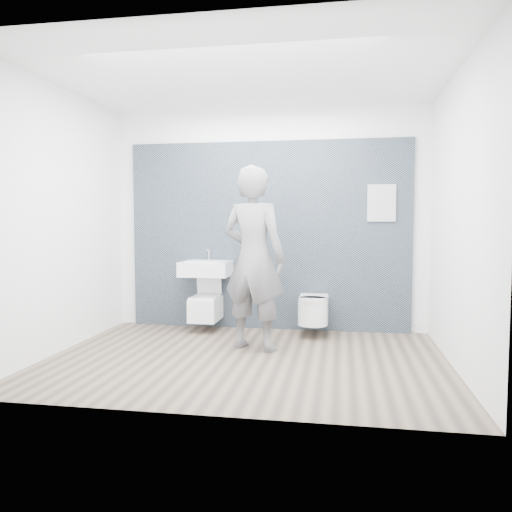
% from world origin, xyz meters
% --- Properties ---
extents(ground, '(4.00, 4.00, 0.00)m').
position_xyz_m(ground, '(0.00, 0.00, 0.00)').
color(ground, brown).
rests_on(ground, ground).
extents(room_shell, '(4.00, 4.00, 4.00)m').
position_xyz_m(room_shell, '(0.00, 0.00, 1.74)').
color(room_shell, white).
rests_on(room_shell, ground).
extents(tile_wall, '(3.60, 0.06, 2.40)m').
position_xyz_m(tile_wall, '(0.00, 1.47, 0.00)').
color(tile_wall, black).
rests_on(tile_wall, ground).
extents(washbasin, '(0.62, 0.46, 0.46)m').
position_xyz_m(washbasin, '(-0.75, 1.21, 0.79)').
color(washbasin, white).
rests_on(washbasin, ground).
extents(toilet_square, '(0.34, 0.49, 0.67)m').
position_xyz_m(toilet_square, '(-0.75, 1.20, 0.30)').
color(toilet_square, white).
rests_on(toilet_square, ground).
extents(toilet_rounded, '(0.35, 0.60, 0.33)m').
position_xyz_m(toilet_rounded, '(0.61, 1.14, 0.32)').
color(toilet_rounded, white).
rests_on(toilet_rounded, ground).
extents(info_placard, '(0.34, 0.03, 0.45)m').
position_xyz_m(info_placard, '(1.42, 1.43, 0.00)').
color(info_placard, white).
rests_on(info_placard, ground).
extents(visitor, '(0.83, 0.66, 1.97)m').
position_xyz_m(visitor, '(0.01, 0.40, 0.99)').
color(visitor, '#5B5C60').
rests_on(visitor, ground).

